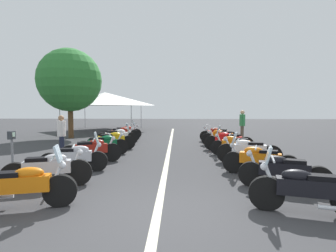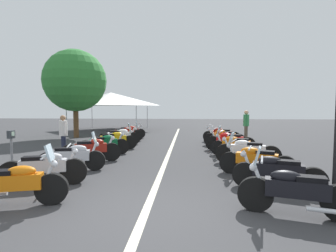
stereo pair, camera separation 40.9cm
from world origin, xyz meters
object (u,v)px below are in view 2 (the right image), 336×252
at_px(motorcycle_left_row_2, 73,156).
at_px(motorcycle_right_row_6, 224,137).
at_px(motorcycle_right_row_0, 295,190).
at_px(motorcycle_right_row_7, 221,134).
at_px(motorcycle_left_row_3, 91,149).
at_px(event_tent, 111,99).
at_px(motorcycle_right_row_1, 277,171).
at_px(motorcycle_left_row_1, 44,167).
at_px(motorcycle_right_row_2, 256,160).
at_px(motorcycle_right_row_5, 230,141).
at_px(motorcycle_right_row_4, 235,145).
at_px(motorcycle_left_row_7, 125,133).
at_px(motorcycle_left_row_4, 104,144).
at_px(motorcycle_left_row_0, 14,183).
at_px(roadside_tree_0, 75,81).
at_px(parking_meter, 11,145).
at_px(bystander_0, 246,123).
at_px(motorcycle_right_row_3, 247,151).
at_px(bystander_1, 63,132).
at_px(motorcycle_left_row_5, 114,140).
at_px(motorcycle_left_row_6, 120,136).
at_px(motorcycle_left_row_8, 129,132).

relative_size(motorcycle_left_row_2, motorcycle_right_row_6, 0.95).
height_order(motorcycle_right_row_0, motorcycle_right_row_7, motorcycle_right_row_0).
distance_m(motorcycle_left_row_3, event_tent, 13.67).
bearing_deg(motorcycle_right_row_1, motorcycle_left_row_1, 18.50).
xyz_separation_m(motorcycle_left_row_3, motorcycle_right_row_2, (-1.49, -5.29, 0.00)).
bearing_deg(motorcycle_right_row_5, motorcycle_right_row_4, 107.92).
relative_size(motorcycle_left_row_2, motorcycle_left_row_7, 0.96).
relative_size(motorcycle_right_row_5, event_tent, 0.35).
xyz_separation_m(motorcycle_right_row_0, motorcycle_right_row_4, (5.72, 0.01, -0.01)).
distance_m(motorcycle_right_row_4, motorcycle_right_row_6, 2.81).
distance_m(motorcycle_left_row_4, motorcycle_right_row_4, 5.25).
height_order(motorcycle_left_row_0, roadside_tree_0, roadside_tree_0).
height_order(motorcycle_right_row_2, motorcycle_right_row_7, motorcycle_right_row_2).
bearing_deg(motorcycle_right_row_6, motorcycle_right_row_5, 101.15).
distance_m(parking_meter, bystander_0, 11.65).
height_order(motorcycle_left_row_2, roadside_tree_0, roadside_tree_0).
xyz_separation_m(motorcycle_right_row_3, motorcycle_right_row_4, (1.47, 0.13, -0.01)).
height_order(motorcycle_right_row_2, roadside_tree_0, roadside_tree_0).
height_order(motorcycle_left_row_1, motorcycle_right_row_4, motorcycle_right_row_4).
bearing_deg(motorcycle_left_row_1, bystander_1, 92.36).
height_order(motorcycle_right_row_3, parking_meter, parking_meter).
distance_m(motorcycle_left_row_3, motorcycle_left_row_5, 2.70).
xyz_separation_m(motorcycle_left_row_7, motorcycle_right_row_2, (-7.14, -5.43, -0.01)).
relative_size(motorcycle_right_row_7, event_tent, 0.34).
relative_size(motorcycle_right_row_0, motorcycle_right_row_5, 0.93).
xyz_separation_m(motorcycle_right_row_5, roadside_tree_0, (4.62, 8.96, 3.15)).
xyz_separation_m(motorcycle_left_row_4, motorcycle_left_row_5, (1.33, -0.03, 0.01)).
bearing_deg(motorcycle_left_row_7, motorcycle_right_row_2, -68.48).
distance_m(motorcycle_right_row_4, event_tent, 14.52).
xyz_separation_m(motorcycle_left_row_1, motorcycle_right_row_2, (1.35, -5.42, 0.01)).
bearing_deg(parking_meter, motorcycle_right_row_4, 32.68).
bearing_deg(motorcycle_left_row_7, motorcycle_left_row_2, -105.25).
relative_size(motorcycle_left_row_0, motorcycle_right_row_1, 1.01).
distance_m(motorcycle_left_row_3, parking_meter, 2.58).
distance_m(motorcycle_left_row_7, bystander_0, 6.90).
distance_m(motorcycle_left_row_5, bystander_1, 2.29).
height_order(motorcycle_left_row_0, motorcycle_right_row_6, motorcycle_left_row_0).
bearing_deg(bystander_0, motorcycle_left_row_4, -115.29).
relative_size(motorcycle_left_row_2, roadside_tree_0, 0.35).
relative_size(motorcycle_right_row_0, roadside_tree_0, 0.35).
xyz_separation_m(motorcycle_left_row_2, motorcycle_right_row_0, (-2.92, -5.35, 0.01)).
height_order(motorcycle_left_row_2, motorcycle_left_row_5, motorcycle_left_row_5).
distance_m(motorcycle_right_row_5, bystander_0, 3.84).
height_order(motorcycle_left_row_6, motorcycle_left_row_8, motorcycle_left_row_6).
xyz_separation_m(motorcycle_left_row_3, motorcycle_right_row_3, (0.01, -5.39, 0.01)).
bearing_deg(roadside_tree_0, event_tent, -5.99).
relative_size(motorcycle_left_row_5, motorcycle_right_row_3, 0.97).
xyz_separation_m(motorcycle_right_row_3, bystander_1, (1.13, 6.95, 0.48)).
relative_size(motorcycle_left_row_6, motorcycle_right_row_5, 0.97).
distance_m(motorcycle_left_row_8, roadside_tree_0, 4.76).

